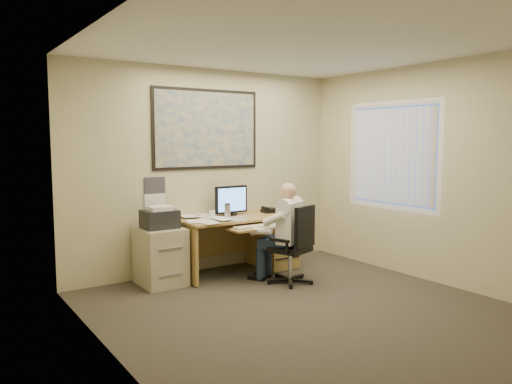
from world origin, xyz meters
TOP-DOWN VIEW (x-y plane):
  - room_shell at (0.00, 0.00)m, footprint 4.00×4.50m
  - desk at (0.55, 1.90)m, footprint 1.60×0.97m
  - world_map at (-0.03, 2.23)m, footprint 1.56×0.03m
  - wall_calendar at (-0.78, 2.24)m, footprint 0.28×0.01m
  - window_blinds at (1.97, 0.80)m, footprint 0.06×1.40m
  - filing_cabinet at (-0.86, 1.91)m, footprint 0.50×0.60m
  - office_chair at (0.48, 1.04)m, footprint 0.73×0.73m
  - person at (0.49, 1.11)m, footprint 0.80×0.89m

SIDE VIEW (x-z plane):
  - office_chair at x=0.48m, z-range -0.20..0.77m
  - filing_cabinet at x=-0.86m, z-range -0.07..0.90m
  - desk at x=0.55m, z-range -0.12..1.01m
  - person at x=0.49m, z-range 0.00..1.24m
  - wall_calendar at x=-0.78m, z-range 0.87..1.29m
  - room_shell at x=0.00m, z-range 0.00..2.70m
  - window_blinds at x=1.97m, z-range 0.90..2.20m
  - world_map at x=-0.03m, z-range 1.37..2.43m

